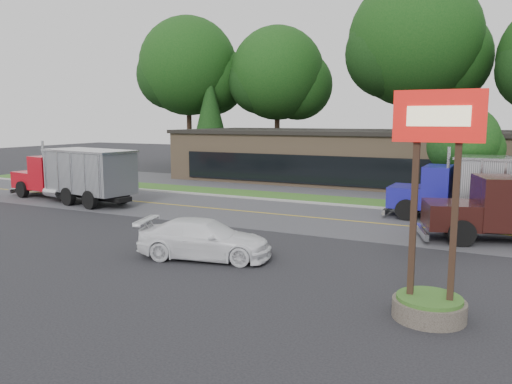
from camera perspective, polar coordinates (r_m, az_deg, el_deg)
ground at (r=20.50m, az=-10.59°, el=-6.58°), size 140.00×140.00×0.00m
road at (r=28.03m, az=0.47°, el=-2.40°), size 60.00×8.00×0.02m
center_line at (r=28.03m, az=0.47°, el=-2.40°), size 60.00×0.12×0.01m
curb at (r=31.81m, az=3.75°, el=-1.13°), size 60.00×0.30×0.12m
grass_verge at (r=33.46m, az=4.93°, el=-0.68°), size 60.00×3.40×0.03m
far_parking at (r=38.12m, az=7.66°, el=0.39°), size 60.00×7.00×0.02m
strip_mall at (r=43.10m, az=12.80°, el=3.84°), size 32.00×12.00×4.00m
bilo_sign at (r=13.77m, az=19.50°, el=-5.61°), size 2.20×1.90×5.95m
tree_far_a at (r=57.77m, az=-7.52°, el=13.54°), size 11.57×10.89×16.50m
tree_far_b at (r=54.66m, az=2.68°, el=12.90°), size 10.53×9.91×15.01m
tree_far_c at (r=51.01m, az=17.89°, el=15.46°), size 13.06×12.29×18.63m
evergreen_left at (r=53.67m, az=-5.26°, el=8.72°), size 4.49×4.49×10.21m
tree_verge at (r=30.96m, az=22.76°, el=5.09°), size 4.21×3.96×6.01m
dump_truck_red at (r=33.47m, az=-19.88°, el=1.99°), size 10.67×4.25×3.36m
dump_truck_blue at (r=27.54m, az=24.27°, el=0.46°), size 8.08×2.83×3.36m
rally_car at (r=19.03m, az=-5.88°, el=-5.36°), size 5.42×3.21×1.47m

